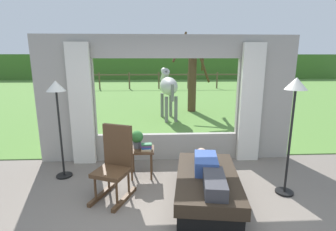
{
  "coord_description": "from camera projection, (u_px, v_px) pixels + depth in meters",
  "views": [
    {
      "loc": [
        -0.23,
        -2.87,
        2.12
      ],
      "look_at": [
        0.0,
        1.8,
        1.05
      ],
      "focal_mm": 27.26,
      "sensor_mm": 36.0,
      "label": 1
    }
  ],
  "objects": [
    {
      "name": "ground_plane",
      "position": [
        175.0,
        226.0,
        3.28
      ],
      "size": [
        12.0,
        12.0,
        0.0
      ],
      "primitive_type": "plane",
      "color": "#70665B"
    },
    {
      "name": "back_wall_with_window",
      "position": [
        167.0,
        101.0,
        5.2
      ],
      "size": [
        5.2,
        0.12,
        2.55
      ],
      "color": "#9E998E",
      "rests_on": "ground_plane"
    },
    {
      "name": "curtain_panel_left",
      "position": [
        81.0,
        105.0,
        4.99
      ],
      "size": [
        0.44,
        0.1,
        2.4
      ],
      "primitive_type": "cube",
      "color": "silver",
      "rests_on": "ground_plane"
    },
    {
      "name": "curtain_panel_right",
      "position": [
        251.0,
        104.0,
        5.15
      ],
      "size": [
        0.44,
        0.1,
        2.4
      ],
      "primitive_type": "cube",
      "color": "silver",
      "rests_on": "ground_plane"
    },
    {
      "name": "outdoor_pasture_lawn",
      "position": [
        159.0,
        92.0,
        16.09
      ],
      "size": [
        36.0,
        21.68,
        0.02
      ],
      "primitive_type": "cube",
      "color": "#568438",
      "rests_on": "ground_plane"
    },
    {
      "name": "distant_hill_ridge",
      "position": [
        158.0,
        67.0,
        25.4
      ],
      "size": [
        36.0,
        2.0,
        2.4
      ],
      "primitive_type": "cube",
      "color": "#3F6C28",
      "rests_on": "ground_plane"
    },
    {
      "name": "recliner_sofa",
      "position": [
        207.0,
        186.0,
        3.84
      ],
      "size": [
        1.12,
        1.81,
        0.42
      ],
      "rotation": [
        0.0,
        0.0,
        -0.14
      ],
      "color": "black",
      "rests_on": "ground_plane"
    },
    {
      "name": "reclining_person",
      "position": [
        208.0,
        169.0,
        3.72
      ],
      "size": [
        0.42,
        1.44,
        0.22
      ],
      "rotation": [
        0.0,
        0.0,
        -0.14
      ],
      "color": "#334C8C",
      "rests_on": "recliner_sofa"
    },
    {
      "name": "rocking_chair",
      "position": [
        115.0,
        163.0,
        3.89
      ],
      "size": [
        0.68,
        0.8,
        1.12
      ],
      "rotation": [
        0.0,
        0.0,
        -0.39
      ],
      "color": "#4C331E",
      "rests_on": "ground_plane"
    },
    {
      "name": "side_table",
      "position": [
        142.0,
        154.0,
        4.58
      ],
      "size": [
        0.44,
        0.44,
        0.52
      ],
      "color": "#4C331E",
      "rests_on": "ground_plane"
    },
    {
      "name": "potted_plant",
      "position": [
        137.0,
        138.0,
        4.57
      ],
      "size": [
        0.22,
        0.22,
        0.32
      ],
      "color": "#4C5156",
      "rests_on": "side_table"
    },
    {
      "name": "book_stack",
      "position": [
        146.0,
        147.0,
        4.48
      ],
      "size": [
        0.2,
        0.17,
        0.12
      ],
      "color": "beige",
      "rests_on": "side_table"
    },
    {
      "name": "floor_lamp_left",
      "position": [
        57.0,
        100.0,
        4.34
      ],
      "size": [
        0.32,
        0.32,
        1.74
      ],
      "color": "black",
      "rests_on": "ground_plane"
    },
    {
      "name": "floor_lamp_right",
      "position": [
        294.0,
        101.0,
        3.75
      ],
      "size": [
        0.32,
        0.32,
        1.84
      ],
      "color": "black",
      "rests_on": "ground_plane"
    },
    {
      "name": "horse",
      "position": [
        168.0,
        86.0,
        8.7
      ],
      "size": [
        0.73,
        1.82,
        1.73
      ],
      "rotation": [
        0.0,
        0.0,
        0.15
      ],
      "color": "#B2B2AD",
      "rests_on": "outdoor_pasture_lawn"
    },
    {
      "name": "pasture_tree",
      "position": [
        192.0,
        77.0,
        9.9
      ],
      "size": [
        1.54,
        1.53,
        3.11
      ],
      "color": "#4C3823",
      "rests_on": "outdoor_pasture_lawn"
    },
    {
      "name": "pasture_fence_line",
      "position": [
        159.0,
        78.0,
        17.29
      ],
      "size": [
        16.1,
        0.1,
        1.1
      ],
      "color": "brown",
      "rests_on": "outdoor_pasture_lawn"
    }
  ]
}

